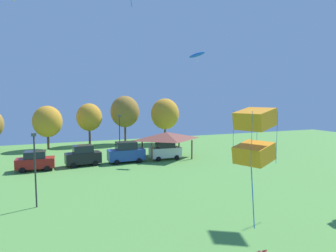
{
  "coord_description": "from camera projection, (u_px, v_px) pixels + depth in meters",
  "views": [
    {
      "loc": [
        -4.91,
        1.5,
        8.32
      ],
      "look_at": [
        0.8,
        15.69,
        6.88
      ],
      "focal_mm": 32.0,
      "sensor_mm": 36.0,
      "label": 1
    }
  ],
  "objects": [
    {
      "name": "parked_car_leftmost",
      "position": [
        35.0,
        161.0,
        34.26
      ],
      "size": [
        4.23,
        2.25,
        2.24
      ],
      "rotation": [
        0.0,
        0.0,
        -0.05
      ],
      "color": "maroon",
      "rests_on": "ground"
    },
    {
      "name": "parked_car_rightmost_in_row",
      "position": [
        165.0,
        150.0,
        40.42
      ],
      "size": [
        4.18,
        2.0,
        2.56
      ],
      "rotation": [
        0.0,
        0.0,
        -0.0
      ],
      "color": "silver",
      "rests_on": "ground"
    },
    {
      "name": "treeline_tree_2",
      "position": [
        47.0,
        122.0,
        48.11
      ],
      "size": [
        4.6,
        4.6,
        7.05
      ],
      "color": "brown",
      "rests_on": "ground"
    },
    {
      "name": "parked_car_second_from_left",
      "position": [
        83.0,
        156.0,
        36.72
      ],
      "size": [
        4.32,
        2.29,
        2.53
      ],
      "rotation": [
        0.0,
        0.0,
        0.08
      ],
      "color": "black",
      "rests_on": "ground"
    },
    {
      "name": "light_post_1",
      "position": [
        120.0,
        135.0,
        39.02
      ],
      "size": [
        0.36,
        0.2,
        6.13
      ],
      "color": "#2D2D33",
      "rests_on": "ground"
    },
    {
      "name": "treeline_tree_5",
      "position": [
        165.0,
        114.0,
        54.77
      ],
      "size": [
        5.14,
        5.14,
        8.2
      ],
      "color": "brown",
      "rests_on": "ground"
    },
    {
      "name": "light_post_2",
      "position": [
        35.0,
        165.0,
        22.53
      ],
      "size": [
        0.36,
        0.2,
        5.7
      ],
      "color": "#2D2D33",
      "rests_on": "ground"
    },
    {
      "name": "parked_car_third_from_left",
      "position": [
        126.0,
        152.0,
        38.51
      ],
      "size": [
        4.66,
        2.12,
        2.69
      ],
      "rotation": [
        0.0,
        0.0,
        0.0
      ],
      "color": "#234299",
      "rests_on": "ground"
    },
    {
      "name": "kite_flying_3",
      "position": [
        254.0,
        136.0,
        15.3
      ],
      "size": [
        2.2,
        2.13,
        6.44
      ],
      "color": "orange"
    },
    {
      "name": "treeline_tree_3",
      "position": [
        89.0,
        117.0,
        52.26
      ],
      "size": [
        4.38,
        4.38,
        7.35
      ],
      "color": "brown",
      "rests_on": "ground"
    },
    {
      "name": "treeline_tree_4",
      "position": [
        125.0,
        112.0,
        54.25
      ],
      "size": [
        5.17,
        5.17,
        8.67
      ],
      "color": "brown",
      "rests_on": "ground"
    },
    {
      "name": "park_pavilion",
      "position": [
        166.0,
        136.0,
        41.33
      ],
      "size": [
        7.4,
        5.54,
        3.6
      ],
      "color": "brown",
      "rests_on": "ground"
    },
    {
      "name": "kite_flying_4",
      "position": [
        197.0,
        55.0,
        41.08
      ],
      "size": [
        2.28,
        1.42,
        1.55
      ],
      "color": "blue"
    }
  ]
}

